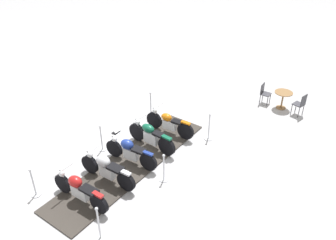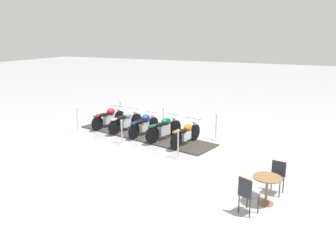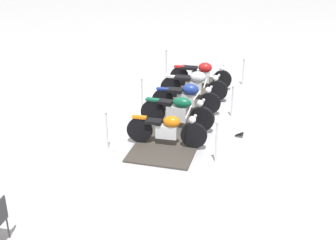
# 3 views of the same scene
# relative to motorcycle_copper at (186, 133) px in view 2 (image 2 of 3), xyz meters

# --- Properties ---
(ground_plane) EXTENTS (80.00, 80.00, 0.00)m
(ground_plane) POSITION_rel_motorcycle_copper_xyz_m (-0.42, -2.20, -0.50)
(ground_plane) COLOR #B2B2B7
(display_platform) EXTENTS (2.94, 6.86, 0.05)m
(display_platform) POSITION_rel_motorcycle_copper_xyz_m (-0.42, -2.20, -0.47)
(display_platform) COLOR #38332D
(display_platform) RESTS_ON ground_plane
(motorcycle_copper) EXTENTS (2.08, 0.78, 0.99)m
(motorcycle_copper) POSITION_rel_motorcycle_copper_xyz_m (0.00, 0.00, 0.00)
(motorcycle_copper) COLOR black
(motorcycle_copper) RESTS_ON display_platform
(motorcycle_forest) EXTENTS (2.07, 0.82, 1.01)m
(motorcycle_forest) POSITION_rel_motorcycle_copper_xyz_m (-0.22, -1.09, 0.02)
(motorcycle_forest) COLOR black
(motorcycle_forest) RESTS_ON display_platform
(motorcycle_navy) EXTENTS (2.06, 0.75, 0.95)m
(motorcycle_navy) POSITION_rel_motorcycle_copper_xyz_m (-0.46, -2.19, 0.03)
(motorcycle_navy) COLOR black
(motorcycle_navy) RESTS_ON display_platform
(motorcycle_chrome) EXTENTS (2.15, 0.69, 0.96)m
(motorcycle_chrome) POSITION_rel_motorcycle_copper_xyz_m (-0.69, -3.28, 0.04)
(motorcycle_chrome) COLOR black
(motorcycle_chrome) RESTS_ON display_platform
(motorcycle_maroon) EXTENTS (2.10, 0.76, 0.93)m
(motorcycle_maroon) POSITION_rel_motorcycle_copper_xyz_m (-0.91, -4.38, 0.01)
(motorcycle_maroon) COLOR black
(motorcycle_maroon) RESTS_ON display_platform
(stanchion_right_front) EXTENTS (0.36, 0.36, 1.15)m
(stanchion_right_front) POSITION_rel_motorcycle_copper_xyz_m (-1.19, 0.86, -0.15)
(stanchion_right_front) COLOR silver
(stanchion_right_front) RESTS_ON ground_plane
(stanchion_right_mid) EXTENTS (0.28, 0.28, 1.04)m
(stanchion_right_mid) POSITION_rel_motorcycle_copper_xyz_m (-1.77, -1.91, -0.12)
(stanchion_right_mid) COLOR silver
(stanchion_right_mid) RESTS_ON ground_plane
(stanchion_left_rear) EXTENTS (0.35, 0.35, 1.12)m
(stanchion_left_rear) POSITION_rel_motorcycle_copper_xyz_m (0.34, -5.25, -0.15)
(stanchion_left_rear) COLOR silver
(stanchion_left_rear) RESTS_ON ground_plane
(stanchion_left_mid) EXTENTS (0.33, 0.33, 1.01)m
(stanchion_left_mid) POSITION_rel_motorcycle_copper_xyz_m (0.92, -2.48, -0.18)
(stanchion_left_mid) COLOR silver
(stanchion_left_mid) RESTS_ON ground_plane
(stanchion_left_front) EXTENTS (0.34, 0.34, 1.09)m
(stanchion_left_front) POSITION_rel_motorcycle_copper_xyz_m (1.51, 0.30, -0.16)
(stanchion_left_front) COLOR silver
(stanchion_left_front) RESTS_ON ground_plane
(stanchion_right_rear) EXTENTS (0.31, 0.31, 1.01)m
(stanchion_right_rear) POSITION_rel_motorcycle_copper_xyz_m (-2.35, -4.69, -0.16)
(stanchion_right_rear) COLOR silver
(stanchion_right_rear) RESTS_ON ground_plane
(info_placard) EXTENTS (0.28, 0.35, 0.20)m
(info_placard) POSITION_rel_motorcycle_copper_xyz_m (-1.90, -0.75, -0.44)
(info_placard) COLOR #333338
(info_placard) RESTS_ON ground_plane
(cafe_table) EXTENTS (0.76, 0.76, 0.77)m
(cafe_table) POSITION_rel_motorcycle_copper_xyz_m (3.67, 3.81, 0.08)
(cafe_table) COLOR olive
(cafe_table) RESTS_ON ground_plane
(cafe_chair_near_table) EXTENTS (0.46, 0.46, 0.91)m
(cafe_chair_near_table) POSITION_rel_motorcycle_copper_xyz_m (2.85, 3.95, 0.03)
(cafe_chair_near_table) COLOR #2D2D33
(cafe_chair_near_table) RESTS_ON ground_plane
(cafe_chair_across_table) EXTENTS (0.53, 0.53, 0.99)m
(cafe_chair_across_table) POSITION_rel_motorcycle_copper_xyz_m (4.41, 3.47, 0.07)
(cafe_chair_across_table) COLOR #2D2D33
(cafe_chair_across_table) RESTS_ON ground_plane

